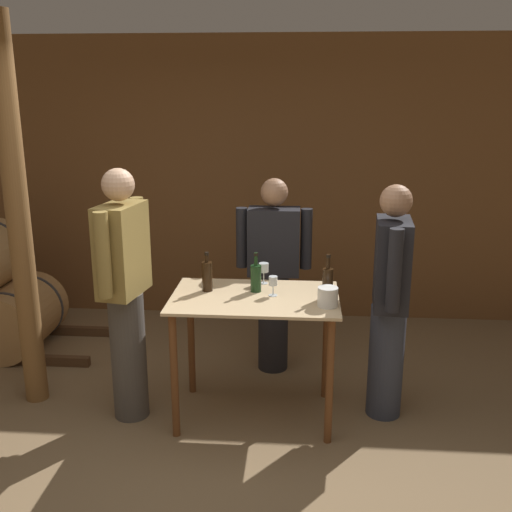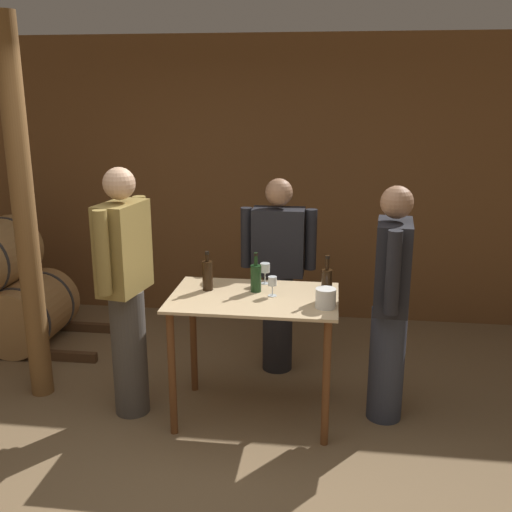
{
  "view_description": "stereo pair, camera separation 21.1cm",
  "coord_description": "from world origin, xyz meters",
  "px_view_note": "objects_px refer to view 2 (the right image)",
  "views": [
    {
      "loc": [
        0.49,
        -2.95,
        2.22
      ],
      "look_at": [
        0.19,
        0.9,
        1.13
      ],
      "focal_mm": 42.0,
      "sensor_mm": 36.0,
      "label": 1
    },
    {
      "loc": [
        0.7,
        -2.92,
        2.22
      ],
      "look_at": [
        0.19,
        0.9,
        1.13
      ],
      "focal_mm": 42.0,
      "sensor_mm": 36.0,
      "label": 2
    }
  ],
  "objects_px": {
    "person_host": "(278,272)",
    "person_visitor_bearded": "(126,289)",
    "wine_bottle_far_left": "(208,275)",
    "person_visitor_with_scarf": "(391,301)",
    "wooden_post": "(25,217)",
    "ice_bucket": "(326,298)",
    "wine_bottle_center": "(327,283)",
    "wine_glass_near_center": "(272,282)",
    "wine_bottle_left": "(256,277)",
    "wine_glass_near_left": "(265,269)"
  },
  "relations": [
    {
      "from": "wine_glass_near_center",
      "to": "wine_glass_near_left",
      "type": "bearing_deg",
      "value": 107.3
    },
    {
      "from": "wine_bottle_far_left",
      "to": "wine_bottle_center",
      "type": "distance_m",
      "value": 0.82
    },
    {
      "from": "wine_bottle_left",
      "to": "wine_glass_near_left",
      "type": "bearing_deg",
      "value": 76.56
    },
    {
      "from": "person_visitor_with_scarf",
      "to": "wine_glass_near_center",
      "type": "bearing_deg",
      "value": -174.83
    },
    {
      "from": "person_host",
      "to": "ice_bucket",
      "type": "bearing_deg",
      "value": -66.82
    },
    {
      "from": "wine_bottle_center",
      "to": "person_visitor_bearded",
      "type": "distance_m",
      "value": 1.34
    },
    {
      "from": "ice_bucket",
      "to": "wooden_post",
      "type": "bearing_deg",
      "value": 172.89
    },
    {
      "from": "wine_glass_near_center",
      "to": "wine_bottle_far_left",
      "type": "bearing_deg",
      "value": 171.56
    },
    {
      "from": "person_visitor_with_scarf",
      "to": "person_host",
      "type": "bearing_deg",
      "value": 140.94
    },
    {
      "from": "wine_bottle_center",
      "to": "person_host",
      "type": "relative_size",
      "value": 0.19
    },
    {
      "from": "wine_bottle_far_left",
      "to": "wine_bottle_left",
      "type": "height_order",
      "value": "same"
    },
    {
      "from": "person_host",
      "to": "person_visitor_bearded",
      "type": "xyz_separation_m",
      "value": [
        -0.95,
        -0.81,
        0.1
      ]
    },
    {
      "from": "wine_bottle_center",
      "to": "wine_glass_near_center",
      "type": "height_order",
      "value": "wine_bottle_center"
    },
    {
      "from": "wine_bottle_center",
      "to": "person_host",
      "type": "height_order",
      "value": "person_host"
    },
    {
      "from": "wine_glass_near_center",
      "to": "person_visitor_bearded",
      "type": "distance_m",
      "value": 0.99
    },
    {
      "from": "wine_bottle_left",
      "to": "wine_bottle_center",
      "type": "distance_m",
      "value": 0.49
    },
    {
      "from": "wine_bottle_center",
      "to": "person_visitor_bearded",
      "type": "height_order",
      "value": "person_visitor_bearded"
    },
    {
      "from": "wine_bottle_far_left",
      "to": "person_visitor_with_scarf",
      "type": "relative_size",
      "value": 0.17
    },
    {
      "from": "wine_bottle_far_left",
      "to": "person_visitor_with_scarf",
      "type": "xyz_separation_m",
      "value": [
        1.23,
        0.0,
        -0.13
      ]
    },
    {
      "from": "person_visitor_bearded",
      "to": "wine_glass_near_center",
      "type": "bearing_deg",
      "value": 4.89
    },
    {
      "from": "wine_glass_near_center",
      "to": "person_visitor_bearded",
      "type": "bearing_deg",
      "value": -175.11
    },
    {
      "from": "wine_bottle_center",
      "to": "person_host",
      "type": "distance_m",
      "value": 0.87
    },
    {
      "from": "wooden_post",
      "to": "wine_bottle_center",
      "type": "relative_size",
      "value": 8.97
    },
    {
      "from": "wine_glass_near_center",
      "to": "ice_bucket",
      "type": "height_order",
      "value": "wine_glass_near_center"
    },
    {
      "from": "wine_glass_near_center",
      "to": "person_host",
      "type": "bearing_deg",
      "value": 92.44
    },
    {
      "from": "person_host",
      "to": "person_visitor_bearded",
      "type": "relative_size",
      "value": 0.9
    },
    {
      "from": "wine_bottle_center",
      "to": "wine_glass_near_left",
      "type": "height_order",
      "value": "wine_bottle_center"
    },
    {
      "from": "person_visitor_bearded",
      "to": "ice_bucket",
      "type": "bearing_deg",
      "value": -3.74
    },
    {
      "from": "wine_bottle_center",
      "to": "ice_bucket",
      "type": "distance_m",
      "value": 0.15
    },
    {
      "from": "wine_glass_near_center",
      "to": "wine_bottle_left",
      "type": "bearing_deg",
      "value": 147.21
    },
    {
      "from": "wooden_post",
      "to": "ice_bucket",
      "type": "distance_m",
      "value": 2.16
    },
    {
      "from": "wine_bottle_left",
      "to": "ice_bucket",
      "type": "bearing_deg",
      "value": -27.67
    },
    {
      "from": "wine_glass_near_center",
      "to": "person_visitor_with_scarf",
      "type": "distance_m",
      "value": 0.79
    },
    {
      "from": "wine_bottle_far_left",
      "to": "person_host",
      "type": "height_order",
      "value": "person_host"
    },
    {
      "from": "wooden_post",
      "to": "person_host",
      "type": "xyz_separation_m",
      "value": [
        1.72,
        0.64,
        -0.53
      ]
    },
    {
      "from": "wooden_post",
      "to": "person_visitor_with_scarf",
      "type": "relative_size",
      "value": 1.66
    },
    {
      "from": "person_host",
      "to": "wine_bottle_far_left",
      "type": "bearing_deg",
      "value": -122.43
    },
    {
      "from": "wooden_post",
      "to": "wine_bottle_center",
      "type": "height_order",
      "value": "wooden_post"
    },
    {
      "from": "wine_bottle_far_left",
      "to": "wine_bottle_center",
      "type": "xyz_separation_m",
      "value": [
        0.81,
        -0.1,
        0.0
      ]
    },
    {
      "from": "wine_glass_near_center",
      "to": "ice_bucket",
      "type": "relative_size",
      "value": 1.05
    },
    {
      "from": "wine_bottle_left",
      "to": "wine_glass_near_left",
      "type": "xyz_separation_m",
      "value": [
        0.04,
        0.17,
        0.01
      ]
    },
    {
      "from": "wine_bottle_far_left",
      "to": "wine_glass_near_left",
      "type": "bearing_deg",
      "value": 26.43
    },
    {
      "from": "wine_bottle_far_left",
      "to": "wine_bottle_left",
      "type": "xyz_separation_m",
      "value": [
        0.33,
        0.01,
        -0.01
      ]
    },
    {
      "from": "person_visitor_with_scarf",
      "to": "person_visitor_bearded",
      "type": "xyz_separation_m",
      "value": [
        -1.76,
        -0.15,
        0.06
      ]
    },
    {
      "from": "wine_bottle_left",
      "to": "wine_bottle_center",
      "type": "height_order",
      "value": "wine_bottle_center"
    },
    {
      "from": "ice_bucket",
      "to": "person_visitor_bearded",
      "type": "distance_m",
      "value": 1.34
    },
    {
      "from": "ice_bucket",
      "to": "person_host",
      "type": "height_order",
      "value": "person_host"
    },
    {
      "from": "wine_bottle_far_left",
      "to": "wooden_post",
      "type": "bearing_deg",
      "value": 178.96
    },
    {
      "from": "wine_bottle_left",
      "to": "person_host",
      "type": "height_order",
      "value": "person_host"
    },
    {
      "from": "wine_bottle_far_left",
      "to": "ice_bucket",
      "type": "distance_m",
      "value": 0.84
    }
  ]
}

